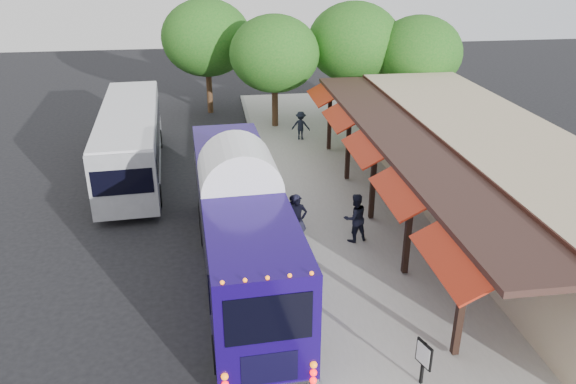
{
  "coord_description": "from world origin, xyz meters",
  "views": [
    {
      "loc": [
        -2.19,
        -14.98,
        10.1
      ],
      "look_at": [
        0.42,
        3.37,
        1.8
      ],
      "focal_mm": 35.0,
      "sensor_mm": 36.0,
      "label": 1
    }
  ],
  "objects_px": {
    "ped_b": "(355,218)",
    "city_bus": "(131,139)",
    "ped_a": "(297,221)",
    "ped_c": "(293,214)",
    "coach_bus": "(241,222)",
    "ped_d": "(301,125)",
    "sign_board": "(424,356)"
  },
  "relations": [
    {
      "from": "ped_a",
      "to": "ped_c",
      "type": "bearing_deg",
      "value": 81.03
    },
    {
      "from": "coach_bus",
      "to": "ped_b",
      "type": "xyz_separation_m",
      "value": [
        4.16,
        1.54,
        -0.92
      ]
    },
    {
      "from": "ped_d",
      "to": "coach_bus",
      "type": "bearing_deg",
      "value": 91.24
    },
    {
      "from": "sign_board",
      "to": "coach_bus",
      "type": "bearing_deg",
      "value": 106.46
    },
    {
      "from": "ped_a",
      "to": "ped_b",
      "type": "bearing_deg",
      "value": -6.63
    },
    {
      "from": "ped_b",
      "to": "ped_c",
      "type": "distance_m",
      "value": 2.3
    },
    {
      "from": "ped_c",
      "to": "sign_board",
      "type": "xyz_separation_m",
      "value": [
        1.95,
        -8.18,
        0.06
      ]
    },
    {
      "from": "coach_bus",
      "to": "ped_b",
      "type": "relative_size",
      "value": 6.36
    },
    {
      "from": "ped_a",
      "to": "ped_b",
      "type": "xyz_separation_m",
      "value": [
        2.11,
        0.09,
        -0.07
      ]
    },
    {
      "from": "ped_c",
      "to": "coach_bus",
      "type": "bearing_deg",
      "value": 9.49
    },
    {
      "from": "sign_board",
      "to": "city_bus",
      "type": "bearing_deg",
      "value": 100.34
    },
    {
      "from": "ped_a",
      "to": "ped_b",
      "type": "height_order",
      "value": "ped_a"
    },
    {
      "from": "ped_c",
      "to": "ped_d",
      "type": "height_order",
      "value": "ped_d"
    },
    {
      "from": "ped_d",
      "to": "sign_board",
      "type": "bearing_deg",
      "value": 108.3
    },
    {
      "from": "ped_d",
      "to": "sign_board",
      "type": "distance_m",
      "value": 18.85
    },
    {
      "from": "city_bus",
      "to": "ped_b",
      "type": "xyz_separation_m",
      "value": [
        8.66,
        -8.21,
        -0.65
      ]
    },
    {
      "from": "ped_a",
      "to": "ped_d",
      "type": "distance_m",
      "value": 11.84
    },
    {
      "from": "ped_b",
      "to": "city_bus",
      "type": "bearing_deg",
      "value": -58.66
    },
    {
      "from": "sign_board",
      "to": "ped_a",
      "type": "bearing_deg",
      "value": 86.76
    },
    {
      "from": "coach_bus",
      "to": "ped_c",
      "type": "relative_size",
      "value": 7.59
    },
    {
      "from": "ped_a",
      "to": "ped_b",
      "type": "relative_size",
      "value": 1.08
    },
    {
      "from": "ped_b",
      "to": "ped_d",
      "type": "distance_m",
      "value": 11.57
    },
    {
      "from": "ped_d",
      "to": "city_bus",
      "type": "bearing_deg",
      "value": 39.95
    },
    {
      "from": "city_bus",
      "to": "ped_b",
      "type": "relative_size",
      "value": 6.37
    },
    {
      "from": "city_bus",
      "to": "ped_c",
      "type": "distance_m",
      "value": 9.85
    },
    {
      "from": "coach_bus",
      "to": "sign_board",
      "type": "height_order",
      "value": "coach_bus"
    },
    {
      "from": "ped_d",
      "to": "ped_c",
      "type": "bearing_deg",
      "value": 97.76
    },
    {
      "from": "city_bus",
      "to": "ped_a",
      "type": "xyz_separation_m",
      "value": [
        6.55,
        -8.29,
        -0.58
      ]
    },
    {
      "from": "ped_d",
      "to": "sign_board",
      "type": "height_order",
      "value": "ped_d"
    },
    {
      "from": "coach_bus",
      "to": "ped_d",
      "type": "relative_size",
      "value": 7.49
    },
    {
      "from": "ped_b",
      "to": "sign_board",
      "type": "relative_size",
      "value": 1.5
    },
    {
      "from": "ped_b",
      "to": "ped_d",
      "type": "height_order",
      "value": "ped_b"
    }
  ]
}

